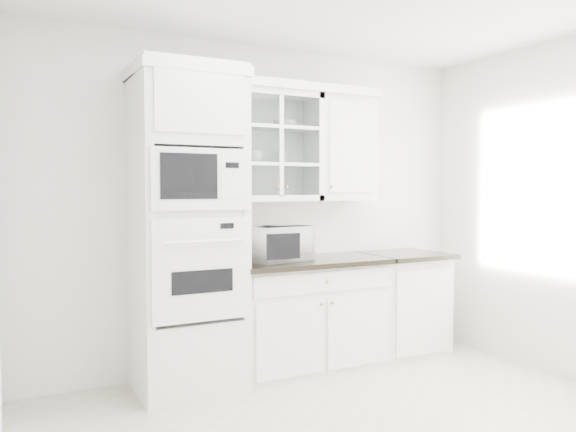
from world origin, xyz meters
TOP-DOWN VIEW (x-y plane):
  - room_shell at (0.00, 0.43)m, footprint 4.00×3.50m
  - oven_column at (-0.75, 1.42)m, footprint 0.76×0.68m
  - base_cabinet_run at (0.28, 1.45)m, footprint 1.32×0.67m
  - extra_base_cabinet at (1.28, 1.45)m, footprint 0.72×0.67m
  - upper_cabinet_glass at (0.03, 1.58)m, footprint 0.80×0.33m
  - upper_cabinet_solid at (0.71, 1.58)m, footprint 0.55×0.33m
  - crown_molding at (-0.07, 1.56)m, footprint 2.14×0.38m
  - countertop_microwave at (0.00, 1.44)m, footprint 0.56×0.50m
  - bowl_a at (-0.13, 1.57)m, footprint 0.22×0.22m
  - bowl_b at (0.14, 1.58)m, footprint 0.23×0.23m
  - cup_a at (-0.13, 1.57)m, footprint 0.14×0.14m
  - cup_b at (0.12, 1.59)m, footprint 0.12×0.12m

SIDE VIEW (x-z plane):
  - base_cabinet_run at x=0.28m, z-range 0.00..0.92m
  - extra_base_cabinet at x=1.28m, z-range 0.00..0.92m
  - countertop_microwave at x=0.00m, z-range 0.92..1.20m
  - oven_column at x=-0.75m, z-range 0.00..2.40m
  - cup_a at x=-0.13m, z-range 1.71..1.81m
  - cup_b at x=0.12m, z-range 1.71..1.81m
  - room_shell at x=0.00m, z-range 0.43..3.13m
  - upper_cabinet_glass at x=0.03m, z-range 1.40..2.30m
  - upper_cabinet_solid at x=0.71m, z-range 1.40..2.30m
  - bowl_a at x=-0.13m, z-range 2.01..2.06m
  - bowl_b at x=0.14m, z-range 2.01..2.07m
  - crown_molding at x=-0.07m, z-range 2.30..2.37m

